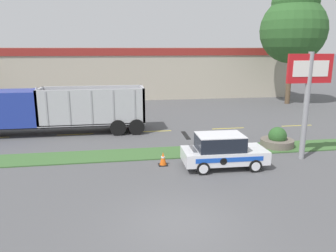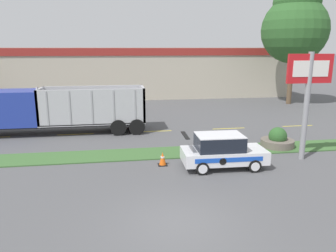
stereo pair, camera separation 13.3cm
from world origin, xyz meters
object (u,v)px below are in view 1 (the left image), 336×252
at_px(dump_truck_mid, 34,112).
at_px(rally_car, 223,151).
at_px(stone_planter, 277,140).
at_px(traffic_cone, 163,159).
at_px(store_sign_post, 308,85).

bearing_deg(dump_truck_mid, rally_car, -37.70).
bearing_deg(rally_car, stone_planter, 32.31).
distance_m(dump_truck_mid, traffic_cone, 10.61).
bearing_deg(store_sign_post, rally_car, -173.08).
xyz_separation_m(dump_truck_mid, rally_car, (10.41, -8.04, -0.71)).
relative_size(store_sign_post, traffic_cone, 8.12).
bearing_deg(store_sign_post, traffic_cone, 178.54).
distance_m(dump_truck_mid, rally_car, 13.17).
relative_size(dump_truck_mid, stone_planter, 6.55).
xyz_separation_m(rally_car, traffic_cone, (-2.81, 0.74, -0.50)).
relative_size(dump_truck_mid, store_sign_post, 2.26).
distance_m(stone_planter, traffic_cone, 7.32).
bearing_deg(dump_truck_mid, traffic_cone, -43.89).
bearing_deg(traffic_cone, dump_truck_mid, 136.11).
relative_size(rally_car, traffic_cone, 5.99).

